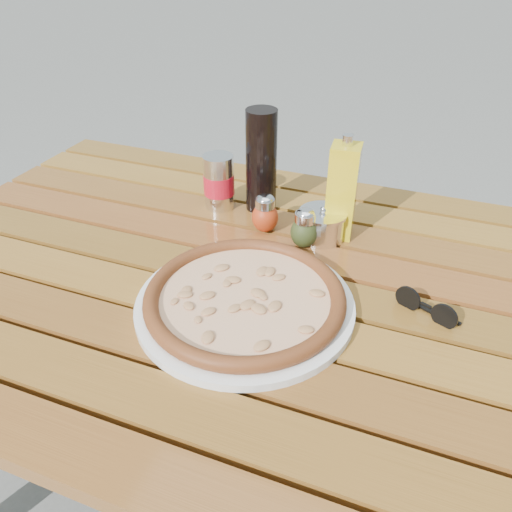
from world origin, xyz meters
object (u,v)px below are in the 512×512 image
(table, at_px, (252,308))
(dark_bottle, at_px, (261,161))
(soda_can, at_px, (219,182))
(sunglasses, at_px, (426,308))
(pepper_shaker, at_px, (265,214))
(oregano_shaker, at_px, (305,229))
(pizza, at_px, (245,297))
(plate, at_px, (245,304))
(olive_oil_cruet, at_px, (342,191))
(parmesan_tin, at_px, (322,224))

(table, xyz_separation_m, dark_bottle, (-0.08, 0.25, 0.19))
(soda_can, distance_m, sunglasses, 0.51)
(pepper_shaker, relative_size, oregano_shaker, 1.00)
(pizza, bearing_deg, plate, 180.00)
(oregano_shaker, bearing_deg, sunglasses, -28.09)
(pepper_shaker, xyz_separation_m, sunglasses, (0.33, -0.16, -0.02))
(oregano_shaker, relative_size, soda_can, 0.68)
(pizza, distance_m, pepper_shaker, 0.25)
(plate, bearing_deg, pizza, 0.00)
(olive_oil_cruet, height_order, sunglasses, olive_oil_cruet)
(soda_can, bearing_deg, pizza, -58.86)
(plate, distance_m, oregano_shaker, 0.22)
(table, relative_size, pepper_shaker, 17.07)
(table, xyz_separation_m, pizza, (0.02, -0.09, 0.10))
(pepper_shaker, bearing_deg, oregano_shaker, -16.51)
(pepper_shaker, bearing_deg, parmesan_tin, 6.71)
(plate, bearing_deg, sunglasses, 17.46)
(plate, bearing_deg, olive_oil_cruet, 72.66)
(table, distance_m, soda_can, 0.30)
(pizza, xyz_separation_m, dark_bottle, (-0.10, 0.33, 0.09))
(sunglasses, bearing_deg, parmesan_tin, 165.37)
(table, relative_size, soda_can, 11.67)
(table, bearing_deg, dark_bottle, 107.00)
(pizza, xyz_separation_m, olive_oil_cruet, (0.09, 0.28, 0.07))
(plate, height_order, sunglasses, sunglasses)
(oregano_shaker, bearing_deg, table, -113.94)
(pepper_shaker, relative_size, soda_can, 0.68)
(pepper_shaker, distance_m, oregano_shaker, 0.10)
(table, distance_m, parmesan_tin, 0.22)
(table, bearing_deg, sunglasses, 0.10)
(pizza, xyz_separation_m, soda_can, (-0.18, 0.31, 0.04))
(oregano_shaker, relative_size, sunglasses, 0.75)
(table, xyz_separation_m, oregano_shaker, (0.06, 0.13, 0.11))
(pizza, distance_m, dark_bottle, 0.36)
(sunglasses, bearing_deg, soda_can, 178.26)
(pepper_shaker, distance_m, dark_bottle, 0.12)
(parmesan_tin, bearing_deg, sunglasses, -37.99)
(oregano_shaker, xyz_separation_m, olive_oil_cruet, (0.05, 0.07, 0.06))
(table, bearing_deg, soda_can, 126.74)
(dark_bottle, height_order, soda_can, dark_bottle)
(plate, relative_size, parmesan_tin, 3.74)
(oregano_shaker, xyz_separation_m, soda_can, (-0.22, 0.09, 0.02))
(pepper_shaker, height_order, soda_can, soda_can)
(olive_oil_cruet, distance_m, sunglasses, 0.29)
(pepper_shaker, height_order, olive_oil_cruet, olive_oil_cruet)
(olive_oil_cruet, bearing_deg, sunglasses, -45.91)
(pizza, relative_size, soda_can, 3.45)
(pepper_shaker, xyz_separation_m, oregano_shaker, (0.09, -0.03, 0.00))
(olive_oil_cruet, xyz_separation_m, sunglasses, (0.19, -0.20, -0.08))
(soda_can, bearing_deg, plate, -58.86)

